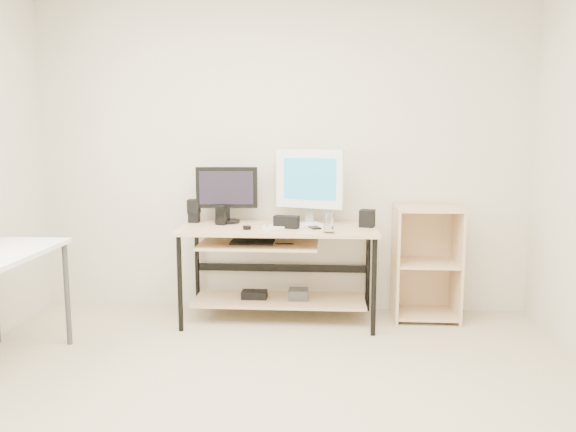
% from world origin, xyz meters
% --- Properties ---
extents(room, '(4.01, 4.01, 2.62)m').
position_xyz_m(room, '(-0.14, 0.04, 1.32)').
color(room, '#C2B395').
rests_on(room, ground).
extents(desk, '(1.50, 0.65, 0.75)m').
position_xyz_m(desk, '(-0.03, 1.66, 0.54)').
color(desk, '#D4B286').
rests_on(desk, ground).
extents(shelf_unit, '(0.50, 0.40, 0.90)m').
position_xyz_m(shelf_unit, '(1.15, 1.82, 0.45)').
color(shelf_unit, beige).
rests_on(shelf_unit, ground).
extents(black_monitor, '(0.49, 0.20, 0.44)m').
position_xyz_m(black_monitor, '(-0.43, 1.81, 1.00)').
color(black_monitor, black).
rests_on(black_monitor, desk).
extents(white_imac, '(0.54, 0.22, 0.58)m').
position_xyz_m(white_imac, '(0.23, 1.81, 1.09)').
color(white_imac, silver).
rests_on(white_imac, desk).
extents(keyboard, '(0.50, 0.32, 0.02)m').
position_xyz_m(keyboard, '(0.09, 1.64, 0.76)').
color(keyboard, white).
rests_on(keyboard, desk).
extents(mouse, '(0.08, 0.12, 0.04)m').
position_xyz_m(mouse, '(-0.10, 1.56, 0.77)').
color(mouse, '#ACACB1').
rests_on(mouse, desk).
extents(center_speaker, '(0.20, 0.12, 0.09)m').
position_xyz_m(center_speaker, '(0.06, 1.59, 0.80)').
color(center_speaker, black).
rests_on(center_speaker, desk).
extents(speaker_left, '(0.09, 0.09, 0.19)m').
position_xyz_m(speaker_left, '(-0.69, 1.81, 0.85)').
color(speaker_left, black).
rests_on(speaker_left, desk).
extents(speaker_right, '(0.13, 0.13, 0.13)m').
position_xyz_m(speaker_right, '(0.68, 1.68, 0.82)').
color(speaker_right, black).
rests_on(speaker_right, desk).
extents(audio_controller, '(0.09, 0.07, 0.15)m').
position_xyz_m(audio_controller, '(-0.46, 1.70, 0.83)').
color(audio_controller, black).
rests_on(audio_controller, desk).
extents(volume_puck, '(0.07, 0.07, 0.03)m').
position_xyz_m(volume_puck, '(-0.23, 1.51, 0.76)').
color(volume_puck, black).
rests_on(volume_puck, desk).
extents(smartphone, '(0.11, 0.14, 0.01)m').
position_xyz_m(smartphone, '(0.27, 1.59, 0.75)').
color(smartphone, black).
rests_on(smartphone, desk).
extents(coaster, '(0.10, 0.10, 0.01)m').
position_xyz_m(coaster, '(0.38, 1.39, 0.75)').
color(coaster, '#9C7346').
rests_on(coaster, desk).
extents(drinking_glass, '(0.08, 0.08, 0.14)m').
position_xyz_m(drinking_glass, '(0.38, 1.39, 0.83)').
color(drinking_glass, white).
rests_on(drinking_glass, coaster).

